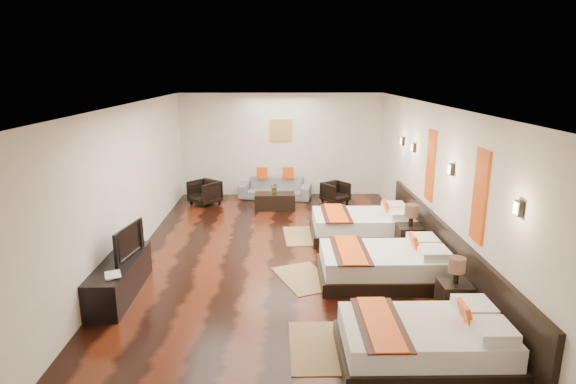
{
  "coord_description": "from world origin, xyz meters",
  "views": [
    {
      "loc": [
        -0.02,
        -8.15,
        3.38
      ],
      "look_at": [
        0.13,
        0.71,
        1.1
      ],
      "focal_mm": 29.57,
      "sensor_mm": 36.0,
      "label": 1
    }
  ],
  "objects_px": {
    "bed_near": "(425,342)",
    "book": "(105,276)",
    "bed_far": "(363,225)",
    "figurine": "(133,234)",
    "coffee_table": "(275,201)",
    "tv_console": "(120,278)",
    "armchair_left": "(205,192)",
    "nightstand_a": "(454,294)",
    "table_plant": "(275,188)",
    "bed_mid": "(385,265)",
    "nightstand_b": "(410,236)",
    "armchair_right": "(335,192)",
    "sofa": "(275,188)",
    "tv": "(124,241)"
  },
  "relations": [
    {
      "from": "nightstand_b",
      "to": "book",
      "type": "relative_size",
      "value": 3.27
    },
    {
      "from": "book",
      "to": "armchair_left",
      "type": "relative_size",
      "value": 0.42
    },
    {
      "from": "bed_near",
      "to": "book",
      "type": "relative_size",
      "value": 6.93
    },
    {
      "from": "bed_mid",
      "to": "coffee_table",
      "type": "xyz_separation_m",
      "value": [
        -1.85,
        4.22,
        -0.07
      ]
    },
    {
      "from": "bed_near",
      "to": "figurine",
      "type": "distance_m",
      "value": 4.95
    },
    {
      "from": "armchair_left",
      "to": "coffee_table",
      "type": "distance_m",
      "value": 1.89
    },
    {
      "from": "tv_console",
      "to": "book",
      "type": "distance_m",
      "value": 0.64
    },
    {
      "from": "tv_console",
      "to": "figurine",
      "type": "height_order",
      "value": "figurine"
    },
    {
      "from": "bed_far",
      "to": "table_plant",
      "type": "height_order",
      "value": "bed_far"
    },
    {
      "from": "coffee_table",
      "to": "nightstand_a",
      "type": "bearing_deg",
      "value": -64.05
    },
    {
      "from": "nightstand_a",
      "to": "tv_console",
      "type": "bearing_deg",
      "value": 172.17
    },
    {
      "from": "table_plant",
      "to": "nightstand_b",
      "type": "bearing_deg",
      "value": -49.29
    },
    {
      "from": "nightstand_a",
      "to": "tv",
      "type": "xyz_separation_m",
      "value": [
        -4.89,
        0.86,
        0.51
      ]
    },
    {
      "from": "tv_console",
      "to": "armchair_left",
      "type": "bearing_deg",
      "value": 84.3
    },
    {
      "from": "nightstand_b",
      "to": "table_plant",
      "type": "relative_size",
      "value": 3.6
    },
    {
      "from": "bed_mid",
      "to": "book",
      "type": "relative_size",
      "value": 7.31
    },
    {
      "from": "tv_console",
      "to": "coffee_table",
      "type": "distance_m",
      "value": 5.22
    },
    {
      "from": "nightstand_a",
      "to": "bed_mid",
      "type": "bearing_deg",
      "value": 123.5
    },
    {
      "from": "book",
      "to": "nightstand_b",
      "type": "bearing_deg",
      "value": 24.74
    },
    {
      "from": "sofa",
      "to": "coffee_table",
      "type": "xyz_separation_m",
      "value": [
        0.0,
        -1.05,
        -0.08
      ]
    },
    {
      "from": "figurine",
      "to": "table_plant",
      "type": "relative_size",
      "value": 1.26
    },
    {
      "from": "figurine",
      "to": "sofa",
      "type": "bearing_deg",
      "value": 64.68
    },
    {
      "from": "tv",
      "to": "coffee_table",
      "type": "bearing_deg",
      "value": -17.44
    },
    {
      "from": "nightstand_a",
      "to": "nightstand_b",
      "type": "relative_size",
      "value": 0.91
    },
    {
      "from": "bed_mid",
      "to": "sofa",
      "type": "height_order",
      "value": "bed_mid"
    },
    {
      "from": "bed_near",
      "to": "book",
      "type": "bearing_deg",
      "value": 163.56
    },
    {
      "from": "armchair_left",
      "to": "figurine",
      "type": "bearing_deg",
      "value": -54.49
    },
    {
      "from": "book",
      "to": "armchair_left",
      "type": "xyz_separation_m",
      "value": [
        0.51,
        5.73,
        -0.25
      ]
    },
    {
      "from": "figurine",
      "to": "armchair_right",
      "type": "bearing_deg",
      "value": 48.7
    },
    {
      "from": "coffee_table",
      "to": "bed_far",
      "type": "bearing_deg",
      "value": -49.16
    },
    {
      "from": "armchair_left",
      "to": "coffee_table",
      "type": "bearing_deg",
      "value": 27.39
    },
    {
      "from": "bed_mid",
      "to": "book",
      "type": "bearing_deg",
      "value": -166.27
    },
    {
      "from": "nightstand_a",
      "to": "figurine",
      "type": "xyz_separation_m",
      "value": [
        -4.94,
        1.45,
        0.41
      ]
    },
    {
      "from": "figurine",
      "to": "coffee_table",
      "type": "height_order",
      "value": "figurine"
    },
    {
      "from": "nightstand_a",
      "to": "table_plant",
      "type": "height_order",
      "value": "nightstand_a"
    },
    {
      "from": "book",
      "to": "sofa",
      "type": "height_order",
      "value": "book"
    },
    {
      "from": "bed_mid",
      "to": "figurine",
      "type": "xyz_separation_m",
      "value": [
        -4.2,
        0.32,
        0.44
      ]
    },
    {
      "from": "tv_console",
      "to": "nightstand_b",
      "type": "bearing_deg",
      "value": 19.02
    },
    {
      "from": "bed_far",
      "to": "sofa",
      "type": "distance_m",
      "value": 3.69
    },
    {
      "from": "tv_console",
      "to": "book",
      "type": "bearing_deg",
      "value": -90.0
    },
    {
      "from": "bed_far",
      "to": "book",
      "type": "height_order",
      "value": "bed_far"
    },
    {
      "from": "nightstand_b",
      "to": "tv",
      "type": "bearing_deg",
      "value": -162.68
    },
    {
      "from": "bed_far",
      "to": "figurine",
      "type": "height_order",
      "value": "figurine"
    },
    {
      "from": "armchair_left",
      "to": "bed_near",
      "type": "bearing_deg",
      "value": -19.94
    },
    {
      "from": "armchair_right",
      "to": "coffee_table",
      "type": "distance_m",
      "value": 1.69
    },
    {
      "from": "nightstand_a",
      "to": "tv",
      "type": "relative_size",
      "value": 0.96
    },
    {
      "from": "book",
      "to": "tv_console",
      "type": "bearing_deg",
      "value": 90.0
    },
    {
      "from": "nightstand_b",
      "to": "figurine",
      "type": "xyz_separation_m",
      "value": [
        -4.94,
        -0.94,
        0.38
      ]
    },
    {
      "from": "nightstand_b",
      "to": "tv_console",
      "type": "distance_m",
      "value": 5.23
    },
    {
      "from": "nightstand_a",
      "to": "tv_console",
      "type": "relative_size",
      "value": 0.48
    }
  ]
}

